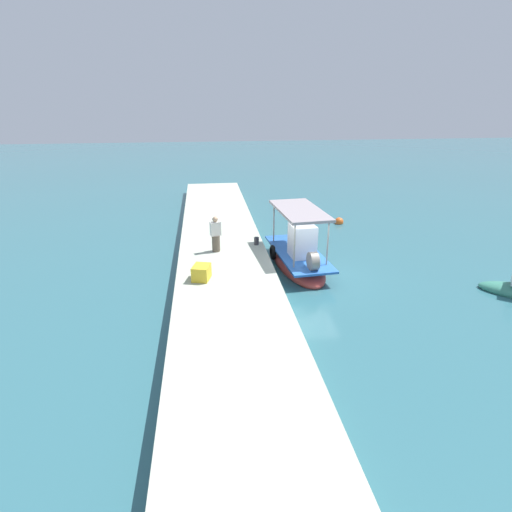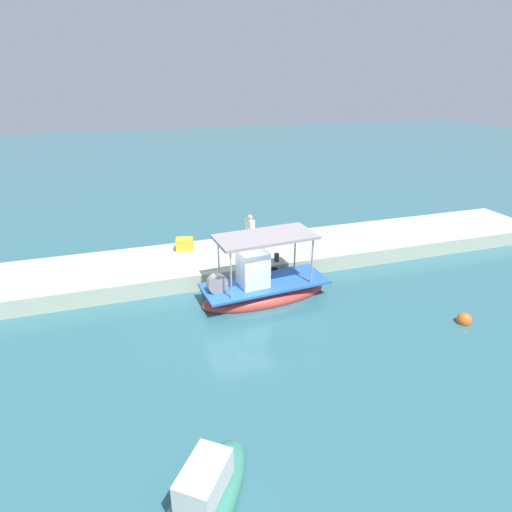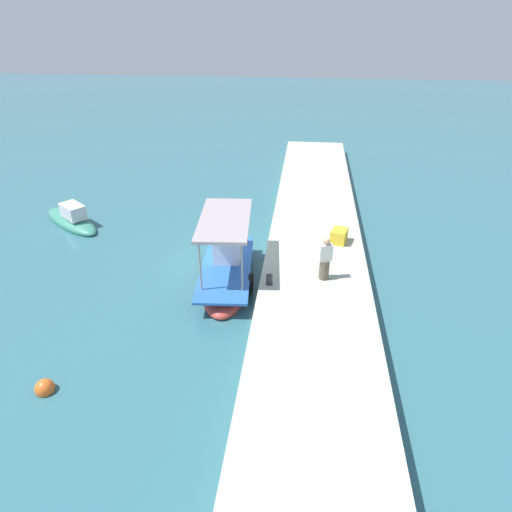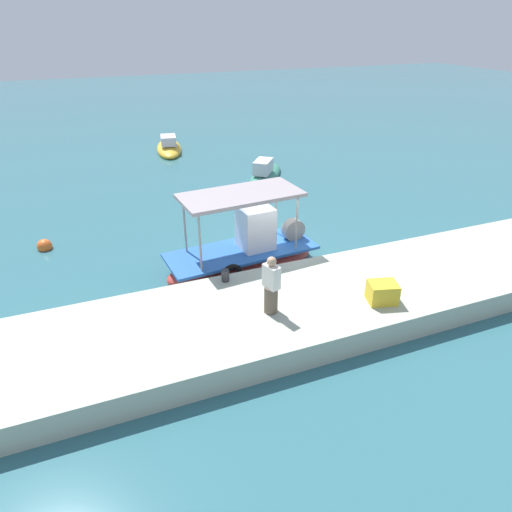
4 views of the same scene
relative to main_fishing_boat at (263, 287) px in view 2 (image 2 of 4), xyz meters
name	(u,v)px [view 2 (image 2 of 4)]	position (x,y,z in m)	size (l,w,h in m)	color
ground_plane	(238,305)	(1.16, 0.28, -0.52)	(120.00, 120.00, 0.00)	#306570
dock_quay	(216,261)	(1.16, -3.50, -0.15)	(36.00, 4.11, 0.74)	#B3BBA5
main_fishing_boat	(263,287)	(0.00, 0.00, 0.00)	(5.57, 2.39, 3.14)	#BD3D37
fisherman_near_bollard	(250,233)	(-0.64, -3.82, 0.99)	(0.47, 0.53, 1.69)	brown
mooring_bollard	(277,258)	(-1.28, -1.82, 0.41)	(0.24, 0.24, 0.38)	#2D2D33
cargo_crate	(185,244)	(2.47, -4.51, 0.52)	(0.79, 0.63, 0.59)	gold
marker_buoy	(464,320)	(-6.59, 4.18, -0.41)	(0.56, 0.56, 0.56)	orange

